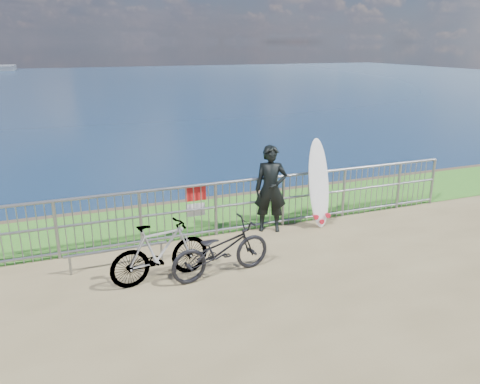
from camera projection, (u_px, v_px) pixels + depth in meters
name	position (u px, v px, depth m)	size (l,w,h in m)	color
grass_strip	(222.00, 214.00, 10.69)	(120.00, 120.00, 0.00)	#2A6A1D
railing	(239.00, 205.00, 9.55)	(10.06, 0.10, 1.13)	gray
surfer	(271.00, 189.00, 9.53)	(0.66, 0.43, 1.80)	black
surfboard	(319.00, 187.00, 9.81)	(0.52, 0.47, 1.88)	white
bicycle_near	(221.00, 249.00, 7.78)	(0.62, 1.78, 0.93)	black
bicycle_far	(160.00, 252.00, 7.60)	(0.48, 1.69, 1.02)	black
bike_rack	(117.00, 252.00, 8.09)	(1.75, 0.05, 0.37)	gray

